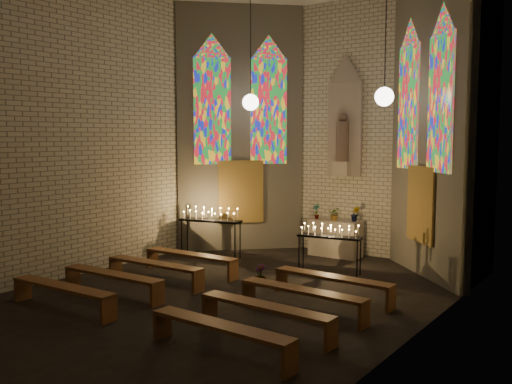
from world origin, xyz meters
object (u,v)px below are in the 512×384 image
aisle_flower_pot (260,275)px  votive_stand_right (330,233)px  votive_stand_left (210,217)px  altar (335,238)px

aisle_flower_pot → votive_stand_right: size_ratio=0.28×
votive_stand_left → votive_stand_right: votive_stand_left is taller
altar → votive_stand_left: votive_stand_left is taller
altar → votive_stand_left: size_ratio=0.78×
votive_stand_left → votive_stand_right: (3.55, 0.20, -0.12)m
votive_stand_left → votive_stand_right: 3.56m
aisle_flower_pot → votive_stand_right: 2.12m
aisle_flower_pot → votive_stand_left: 3.37m
votive_stand_left → votive_stand_right: size_ratio=1.13×
aisle_flower_pot → votive_stand_left: votive_stand_left is taller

